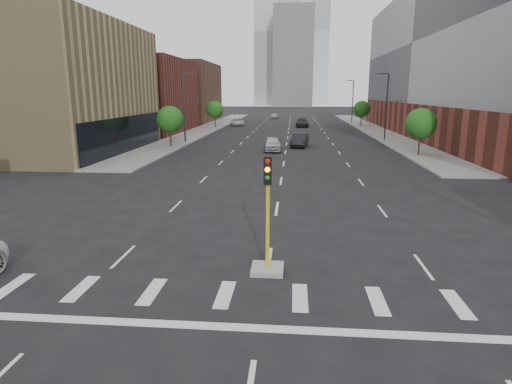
# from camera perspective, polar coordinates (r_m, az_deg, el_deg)

# --- Properties ---
(sidewalk_left_far) EXTENTS (5.00, 92.00, 0.15)m
(sidewalk_left_far) POSITION_cam_1_polar(r_m,az_deg,el_deg) (81.80, -6.27, 8.53)
(sidewalk_left_far) COLOR gray
(sidewalk_left_far) RESTS_ON ground
(sidewalk_right_far) EXTENTS (5.00, 92.00, 0.15)m
(sidewalk_right_far) POSITION_cam_1_polar(r_m,az_deg,el_deg) (81.48, 15.12, 8.14)
(sidewalk_right_far) COLOR gray
(sidewalk_right_far) RESTS_ON ground
(building_left_mid) EXTENTS (20.00, 24.00, 14.00)m
(building_left_mid) POSITION_cam_1_polar(r_m,az_deg,el_deg) (54.03, -27.34, 12.18)
(building_left_mid) COLOR tan
(building_left_mid) RESTS_ON ground
(building_left_far_a) EXTENTS (20.00, 22.00, 12.00)m
(building_left_far_a) POSITION_cam_1_polar(r_m,az_deg,el_deg) (77.37, -16.90, 12.18)
(building_left_far_a) COLOR brown
(building_left_far_a) RESTS_ON ground
(building_left_far_b) EXTENTS (20.00, 24.00, 13.00)m
(building_left_far_b) POSITION_cam_1_polar(r_m,az_deg,el_deg) (102.01, -11.44, 12.87)
(building_left_far_b) COLOR brown
(building_left_far_b) RESTS_ON ground
(building_right_main) EXTENTS (24.00, 70.00, 22.00)m
(building_right_main) POSITION_cam_1_polar(r_m,az_deg,el_deg) (72.05, 29.50, 15.04)
(building_right_main) COLOR brown
(building_right_main) RESTS_ON ground
(tower_left) EXTENTS (22.00, 22.00, 70.00)m
(tower_left) POSITION_cam_1_polar(r_m,az_deg,el_deg) (227.93, 2.92, 20.32)
(tower_left) COLOR #B2B7BC
(tower_left) RESTS_ON ground
(tower_right) EXTENTS (20.00, 20.00, 80.00)m
(tower_right) POSITION_cam_1_polar(r_m,az_deg,el_deg) (268.22, 7.37, 20.23)
(tower_right) COLOR #B2B7BC
(tower_right) RESTS_ON ground
(tower_mid) EXTENTS (18.00, 18.00, 44.00)m
(tower_mid) POSITION_cam_1_polar(r_m,az_deg,el_deg) (206.56, 4.98, 17.41)
(tower_mid) COLOR slate
(tower_mid) RESTS_ON ground
(median_traffic_signal) EXTENTS (1.20, 1.20, 4.40)m
(median_traffic_signal) POSITION_cam_1_polar(r_m,az_deg,el_deg) (15.99, 1.54, -7.40)
(median_traffic_signal) COLOR #999993
(median_traffic_signal) RESTS_ON ground
(streetlight_right_a) EXTENTS (1.60, 0.22, 9.07)m
(streetlight_right_a) POSITION_cam_1_polar(r_m,az_deg,el_deg) (62.27, 16.94, 11.16)
(streetlight_right_a) COLOR #2D2D30
(streetlight_right_a) RESTS_ON ground
(streetlight_right_b) EXTENTS (1.60, 0.22, 9.07)m
(streetlight_right_b) POSITION_cam_1_polar(r_m,az_deg,el_deg) (96.81, 12.72, 11.93)
(streetlight_right_b) COLOR #2D2D30
(streetlight_right_b) RESTS_ON ground
(streetlight_left) EXTENTS (1.60, 0.22, 9.07)m
(streetlight_left) POSITION_cam_1_polar(r_m,az_deg,el_deg) (57.80, -9.50, 11.43)
(streetlight_left) COLOR #2D2D30
(streetlight_left) RESTS_ON ground
(tree_left_near) EXTENTS (3.20, 3.20, 4.85)m
(tree_left_near) POSITION_cam_1_polar(r_m,az_deg,el_deg) (53.20, -11.40, 9.47)
(tree_left_near) COLOR #382619
(tree_left_near) RESTS_ON ground
(tree_left_far) EXTENTS (3.20, 3.20, 4.85)m
(tree_left_far) POSITION_cam_1_polar(r_m,az_deg,el_deg) (82.40, -5.50, 10.89)
(tree_left_far) COLOR #382619
(tree_left_far) RESTS_ON ground
(tree_right_near) EXTENTS (3.20, 3.20, 4.85)m
(tree_right_near) POSITION_cam_1_polar(r_m,az_deg,el_deg) (47.92, 21.12, 8.48)
(tree_right_near) COLOR #382619
(tree_right_near) RESTS_ON ground
(tree_right_far) EXTENTS (3.20, 3.20, 4.85)m
(tree_right_far) POSITION_cam_1_polar(r_m,az_deg,el_deg) (87.03, 13.92, 10.69)
(tree_right_far) COLOR #382619
(tree_right_far) RESTS_ON ground
(car_near_left) EXTENTS (2.22, 4.93, 1.64)m
(car_near_left) POSITION_cam_1_polar(r_m,az_deg,el_deg) (49.30, 2.22, 6.44)
(car_near_left) COLOR #B6B7BB
(car_near_left) RESTS_ON ground
(car_mid_right) EXTENTS (2.40, 5.18, 1.64)m
(car_mid_right) POSITION_cam_1_polar(r_m,az_deg,el_deg) (53.47, 5.85, 6.91)
(car_mid_right) COLOR black
(car_mid_right) RESTS_ON ground
(car_far_left) EXTENTS (3.22, 5.57, 1.46)m
(car_far_left) POSITION_cam_1_polar(r_m,az_deg,el_deg) (87.66, -2.50, 9.33)
(car_far_left) COLOR silver
(car_far_left) RESTS_ON ground
(car_deep_right) EXTENTS (2.46, 5.70, 1.64)m
(car_deep_right) POSITION_cam_1_polar(r_m,az_deg,el_deg) (84.57, 6.17, 9.18)
(car_deep_right) COLOR black
(car_deep_right) RESTS_ON ground
(car_distant) EXTENTS (1.97, 4.02, 1.32)m
(car_distant) POSITION_cam_1_polar(r_m,az_deg,el_deg) (111.22, 2.48, 10.11)
(car_distant) COLOR silver
(car_distant) RESTS_ON ground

